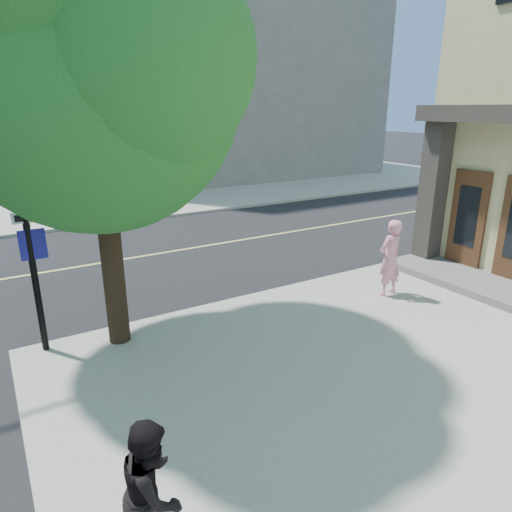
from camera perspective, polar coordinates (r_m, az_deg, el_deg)
ground at (r=9.71m, az=-22.63°, el=-10.00°), size 140.00×140.00×0.00m
road_ew at (r=13.86m, az=-25.69°, el=-2.00°), size 140.00×9.00×0.01m
sidewalk_ne at (r=33.68m, az=-5.61°, el=10.70°), size 29.00×25.00×0.12m
filler_ne at (r=34.19m, az=-5.58°, el=22.67°), size 18.00×16.00×14.00m
man_on_phone at (r=11.00m, az=16.49°, el=-0.22°), size 0.69×0.48×1.82m
pedestrian at (r=4.92m, az=-12.75°, el=-26.89°), size 0.91×0.96×1.56m
street_tree at (r=8.28m, az=-19.18°, el=23.42°), size 5.98×5.44×7.94m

